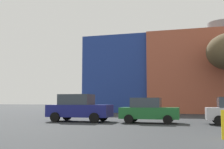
% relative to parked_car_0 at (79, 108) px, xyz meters
% --- Properties ---
extents(parked_car_0, '(4.41, 2.16, 1.91)m').
position_rel_parked_car_0_xyz_m(parked_car_0, '(0.00, 0.00, 0.00)').
color(parked_car_0, navy).
rests_on(parked_car_0, ground_plane).
extents(parked_car_1, '(3.81, 1.87, 1.65)m').
position_rel_parked_car_0_xyz_m(parked_car_1, '(4.92, 0.00, -0.13)').
color(parked_car_1, '#1E662D').
rests_on(parked_car_1, ground_plane).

